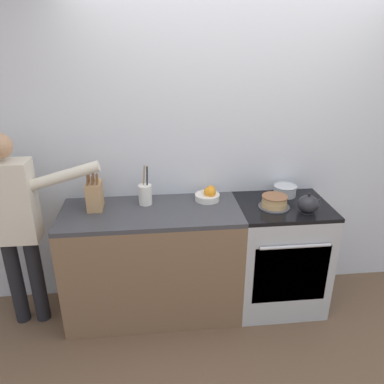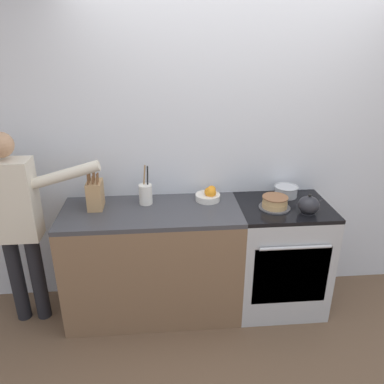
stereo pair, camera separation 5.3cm
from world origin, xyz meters
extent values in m
plane|color=brown|center=(0.00, 0.00, 0.00)|extent=(16.00, 16.00, 0.00)
cube|color=silver|center=(0.00, 0.61, 1.30)|extent=(8.00, 0.04, 2.60)
cube|color=brown|center=(-0.70, 0.30, 0.44)|extent=(1.37, 0.59, 0.89)
cube|color=#3D3D42|center=(-0.70, 0.30, 0.91)|extent=(1.37, 0.59, 0.03)
cube|color=#B7BABF|center=(0.34, 0.30, 0.45)|extent=(0.71, 0.59, 0.89)
cube|color=black|center=(0.34, 0.01, 0.47)|extent=(0.58, 0.01, 0.49)
cylinder|color=#B7BABF|center=(0.34, -0.02, 0.73)|extent=(0.53, 0.02, 0.02)
cube|color=black|center=(0.34, 0.30, 0.91)|extent=(0.71, 0.59, 0.03)
cylinder|color=#4C4C51|center=(0.25, 0.25, 0.93)|extent=(0.24, 0.24, 0.01)
cylinder|color=tan|center=(0.25, 0.25, 0.95)|extent=(0.19, 0.19, 0.04)
cylinder|color=tan|center=(0.25, 0.25, 0.99)|extent=(0.19, 0.19, 0.04)
cylinder|color=brown|center=(0.25, 0.25, 1.02)|extent=(0.20, 0.20, 0.01)
cylinder|color=#232328|center=(0.47, 0.15, 0.93)|extent=(0.11, 0.11, 0.01)
ellipsoid|color=#232328|center=(0.47, 0.15, 0.99)|extent=(0.16, 0.16, 0.13)
cone|color=#232328|center=(0.55, 0.15, 1.01)|extent=(0.08, 0.03, 0.07)
sphere|color=black|center=(0.47, 0.15, 1.07)|extent=(0.02, 0.02, 0.02)
cylinder|color=#B7BABF|center=(0.41, 0.47, 0.97)|extent=(0.18, 0.18, 0.08)
torus|color=#B7BABF|center=(0.41, 0.47, 1.01)|extent=(0.19, 0.19, 0.01)
cube|color=tan|center=(-1.12, 0.38, 1.03)|extent=(0.11, 0.18, 0.21)
cylinder|color=brown|center=(-1.15, 0.33, 1.18)|extent=(0.01, 0.04, 0.09)
cylinder|color=brown|center=(-1.12, 0.34, 1.17)|extent=(0.01, 0.03, 0.06)
cylinder|color=brown|center=(-1.08, 0.33, 1.18)|extent=(0.01, 0.04, 0.08)
cylinder|color=brown|center=(-1.15, 0.37, 1.18)|extent=(0.01, 0.04, 0.09)
cylinder|color=brown|center=(-1.12, 0.37, 1.18)|extent=(0.01, 0.04, 0.08)
cylinder|color=brown|center=(-1.08, 0.37, 1.17)|extent=(0.01, 0.03, 0.07)
cylinder|color=brown|center=(-1.15, 0.41, 1.18)|extent=(0.01, 0.04, 0.08)
cylinder|color=brown|center=(-1.12, 0.42, 1.17)|extent=(0.01, 0.03, 0.06)
cylinder|color=silver|center=(-0.74, 0.42, 1.00)|extent=(0.10, 0.10, 0.16)
cylinder|color=#A37A51|center=(-0.75, 0.44, 1.11)|extent=(0.04, 0.02, 0.26)
cylinder|color=black|center=(-0.72, 0.43, 1.11)|extent=(0.02, 0.04, 0.26)
cylinder|color=silver|center=(-0.24, 0.45, 0.95)|extent=(0.20, 0.20, 0.05)
sphere|color=orange|center=(-0.24, 0.45, 1.00)|extent=(0.07, 0.07, 0.07)
sphere|color=orange|center=(-0.22, 0.42, 1.00)|extent=(0.08, 0.08, 0.08)
sphere|color=orange|center=(-0.21, 0.49, 0.99)|extent=(0.07, 0.07, 0.07)
sphere|color=orange|center=(-0.23, 0.43, 0.99)|extent=(0.07, 0.07, 0.07)
cylinder|color=black|center=(-1.77, 0.28, 0.37)|extent=(0.11, 0.11, 0.74)
cylinder|color=black|center=(-1.61, 0.28, 0.37)|extent=(0.11, 0.11, 0.74)
cube|color=beige|center=(-1.69, 0.28, 1.05)|extent=(0.34, 0.20, 0.61)
cylinder|color=beige|center=(-1.30, 0.28, 1.23)|extent=(0.52, 0.08, 0.21)
sphere|color=tan|center=(-1.69, 0.28, 1.46)|extent=(0.18, 0.18, 0.18)
camera|label=1|loc=(-0.66, -2.28, 2.15)|focal=35.00mm
camera|label=2|loc=(-0.60, -2.29, 2.15)|focal=35.00mm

